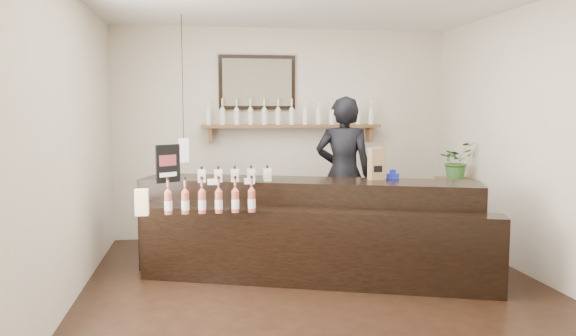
{
  "coord_description": "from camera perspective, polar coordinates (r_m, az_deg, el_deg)",
  "views": [
    {
      "loc": [
        -1.09,
        -5.04,
        1.73
      ],
      "look_at": [
        -0.21,
        0.7,
        1.12
      ],
      "focal_mm": 35.0,
      "sensor_mm": 36.0,
      "label": 1
    }
  ],
  "objects": [
    {
      "name": "ground",
      "position": [
        5.44,
        3.35,
        -12.51
      ],
      "size": [
        5.0,
        5.0,
        0.0
      ],
      "primitive_type": "plane",
      "color": "black",
      "rests_on": "ground"
    },
    {
      "name": "room_shell",
      "position": [
        5.16,
        3.47,
        5.73
      ],
      "size": [
        5.0,
        5.0,
        5.0
      ],
      "color": "beige",
      "rests_on": "ground"
    },
    {
      "name": "back_wall_decor",
      "position": [
        7.48,
        -1.49,
        6.2
      ],
      "size": [
        2.66,
        0.96,
        1.69
      ],
      "color": "brown",
      "rests_on": "ground"
    },
    {
      "name": "counter",
      "position": [
        5.85,
        2.09,
        -6.46
      ],
      "size": [
        3.54,
        2.08,
        1.15
      ],
      "color": "black",
      "rests_on": "ground"
    },
    {
      "name": "promo_sign",
      "position": [
        5.77,
        -12.1,
        0.43
      ],
      "size": [
        0.23,
        0.18,
        0.38
      ],
      "color": "black",
      "rests_on": "counter"
    },
    {
      "name": "paper_bag",
      "position": [
        5.96,
        8.97,
        0.42
      ],
      "size": [
        0.17,
        0.13,
        0.33
      ],
      "color": "#8C6343",
      "rests_on": "counter"
    },
    {
      "name": "tape_dispenser",
      "position": [
        6.05,
        10.59,
        -0.72
      ],
      "size": [
        0.13,
        0.06,
        0.11
      ],
      "color": "#1723A6",
      "rests_on": "counter"
    },
    {
      "name": "side_cabinet",
      "position": [
        7.29,
        16.55,
        -4.48
      ],
      "size": [
        0.58,
        0.69,
        0.86
      ],
      "color": "brown",
      "rests_on": "ground"
    },
    {
      "name": "potted_plant",
      "position": [
        7.2,
        16.71,
        0.7
      ],
      "size": [
        0.52,
        0.5,
        0.46
      ],
      "primitive_type": "imported",
      "rotation": [
        0.0,
        0.0,
        0.42
      ],
      "color": "#326829",
      "rests_on": "side_cabinet"
    },
    {
      "name": "shopkeeper",
      "position": [
        6.84,
        5.68,
        0.4
      ],
      "size": [
        0.9,
        0.73,
        2.13
      ],
      "primitive_type": "imported",
      "rotation": [
        0.0,
        0.0,
        2.81
      ],
      "color": "black",
      "rests_on": "ground"
    }
  ]
}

